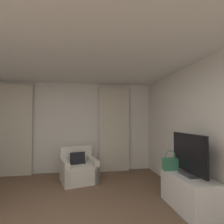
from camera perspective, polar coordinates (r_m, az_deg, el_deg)
The scene contains 9 objects.
wall_window at distance 5.55m, azimuth -13.74°, elevation -4.55°, with size 5.12×0.06×2.60m.
wall_right at distance 3.31m, azimuth 30.93°, elevation -5.98°, with size 0.06×6.12×2.60m.
ceiling at distance 2.76m, azimuth -18.20°, elevation 21.26°, with size 5.12×6.12×0.06m, color white.
curtain_left_panel at distance 5.69m, azimuth -27.83°, elevation -4.80°, with size 0.90×0.06×2.50m.
curtain_right_panel at distance 5.50m, azimuth 0.65°, elevation -5.15°, with size 0.90×0.06×2.50m.
armchair at distance 4.84m, azimuth -10.36°, elevation -17.22°, with size 0.98×0.97×0.82m.
tv_console at distance 3.65m, azimuth 22.71°, elevation -22.01°, with size 0.51×1.11×0.58m.
tv_flatscreen at distance 3.47m, azimuth 22.70°, elevation -12.43°, with size 0.20×0.95×0.71m.
handbag_primary at distance 3.76m, azimuth 17.72°, elevation -14.95°, with size 0.30×0.14×0.37m.
Camera 1 is at (0.39, -2.51, 1.54)m, focal length 29.51 mm.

